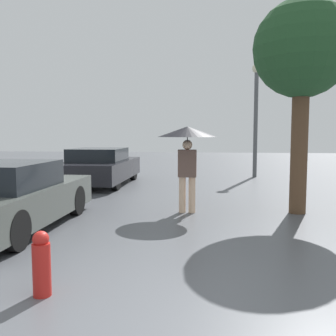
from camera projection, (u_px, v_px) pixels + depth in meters
name	position (u px, v px, depth m)	size (l,w,h in m)	color
pedestrian	(187.00, 140.00, 7.75)	(1.24, 1.24, 1.81)	beige
parked_car_nearest	(10.00, 198.00, 6.48)	(1.64, 3.88, 1.18)	#4C514C
parked_car_farthest	(100.00, 167.00, 12.24)	(1.85, 4.08, 1.19)	black
tree	(302.00, 52.00, 7.54)	(1.98, 1.98, 4.36)	brown
street_lamp	(256.00, 108.00, 14.13)	(0.35, 0.35, 4.26)	#515456
fire_hydrant	(42.00, 264.00, 3.82)	(0.19, 0.19, 0.68)	#B21E19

